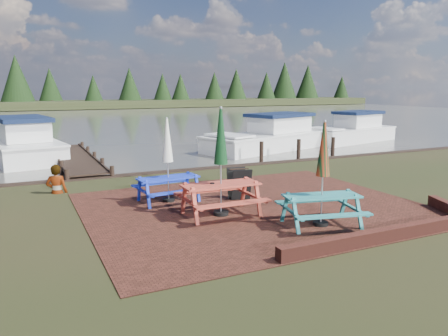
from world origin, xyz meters
TOP-DOWN VIEW (x-y plane):
  - ground at (0.00, 0.00)m, footprint 120.00×120.00m
  - paving at (0.00, 1.00)m, footprint 9.00×7.50m
  - brick_wall at (2.15, -2.42)m, footprint 6.21×1.79m
  - water at (0.00, 37.00)m, footprint 120.00×60.00m
  - far_treeline at (0.00, 66.00)m, footprint 120.00×10.00m
  - picnic_table_teal at (0.65, -1.11)m, footprint 2.13×1.98m
  - picnic_table_red at (-1.15, 0.70)m, footprint 2.03×1.81m
  - picnic_table_blue at (-1.95, 2.59)m, footprint 1.86×1.68m
  - chalkboard at (0.01, 1.93)m, footprint 0.61×0.64m
  - jetty at (-3.50, 11.28)m, footprint 1.76×9.08m
  - boat_jetty at (-5.65, 14.30)m, footprint 3.92×8.28m
  - boat_near at (7.13, 11.84)m, footprint 8.61×5.14m
  - boat_far at (13.64, 12.58)m, footprint 7.21×3.95m
  - person at (-4.79, 5.10)m, footprint 0.77×0.64m

SIDE VIEW (x-z plane):
  - ground at x=0.00m, z-range 0.00..0.00m
  - water at x=0.00m, z-range -0.01..0.01m
  - paving at x=0.00m, z-range 0.00..0.02m
  - jetty at x=-3.50m, z-range -0.39..0.61m
  - brick_wall at x=2.15m, z-range 0.00..0.30m
  - boat_far at x=13.64m, z-range -0.63..1.51m
  - boat_near at x=7.13m, z-range -0.64..1.56m
  - chalkboard at x=0.01m, z-range 0.02..0.95m
  - boat_jetty at x=-5.65m, z-range -0.67..1.64m
  - picnic_table_blue at x=-1.95m, z-range -0.36..2.06m
  - picnic_table_teal at x=0.65m, z-range -0.37..2.13m
  - person at x=-4.79m, z-range 0.00..1.81m
  - picnic_table_red at x=-1.15m, z-range -0.41..2.36m
  - far_treeline at x=0.00m, z-range -0.77..7.33m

